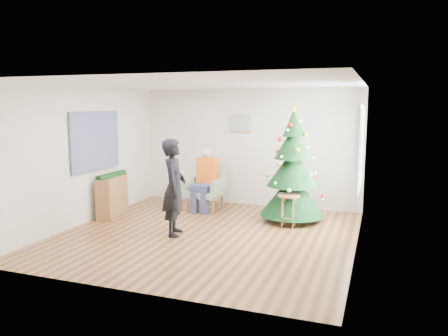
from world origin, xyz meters
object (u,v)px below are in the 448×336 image
at_px(standing_man, 174,187).
at_px(console, 112,196).
at_px(christmas_tree, 293,169).
at_px(stool, 289,210).
at_px(armchair, 207,192).

xyz_separation_m(standing_man, console, (-1.80, 0.79, -0.44)).
distance_m(christmas_tree, standing_man, 2.38).
xyz_separation_m(christmas_tree, stool, (0.03, -0.45, -0.70)).
distance_m(christmas_tree, console, 3.69).
xyz_separation_m(christmas_tree, standing_man, (-1.74, -1.62, -0.17)).
height_order(stool, standing_man, standing_man).
bearing_deg(christmas_tree, stool, -86.52).
xyz_separation_m(christmas_tree, armchair, (-1.90, 0.26, -0.63)).
relative_size(christmas_tree, armchair, 2.20).
height_order(standing_man, console, standing_man).
relative_size(christmas_tree, console, 2.25).
distance_m(armchair, standing_man, 1.94).
bearing_deg(stool, christmas_tree, 93.48).
distance_m(christmas_tree, stool, 0.83).
bearing_deg(christmas_tree, console, -166.78).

